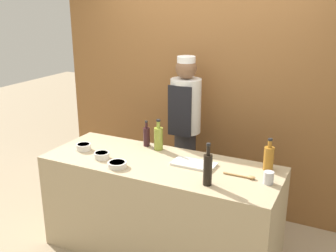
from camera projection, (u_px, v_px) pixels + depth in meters
The scene contains 14 objects.
ground_plane at pixel (161, 250), 3.62m from camera, with size 14.00×14.00×0.00m, color tan.
cabinet_wall at pixel (208, 98), 4.20m from camera, with size 3.42×0.18×2.40m.
counter at pixel (160, 208), 3.48m from camera, with size 2.05×0.76×0.88m.
sauce_bowl_orange at pixel (102, 155), 3.42m from camera, with size 0.13×0.13×0.05m.
sauce_bowl_purple at pixel (84, 147), 3.61m from camera, with size 0.13×0.13×0.06m.
sauce_bowl_green at pixel (117, 164), 3.24m from camera, with size 0.16×0.16×0.04m.
cutting_board at pixel (194, 164), 3.28m from camera, with size 0.36×0.18×0.02m.
bottle_soy at pixel (208, 169), 2.90m from camera, with size 0.07×0.07×0.33m.
bottle_oil at pixel (158, 138), 3.60m from camera, with size 0.08×0.08×0.29m.
bottle_amber at pixel (269, 158), 3.17m from camera, with size 0.08×0.08×0.27m.
bottle_wine at pixel (147, 136), 3.69m from camera, with size 0.06×0.06×0.25m.
cup_steel at pixel (269, 178), 2.95m from camera, with size 0.08×0.08×0.10m.
wooden_spoon at pixel (244, 176), 3.05m from camera, with size 0.26×0.04×0.03m.
chef_center at pixel (185, 130), 4.00m from camera, with size 0.31×0.31×1.68m.
Camera 1 is at (1.43, -2.74, 2.21)m, focal length 42.00 mm.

